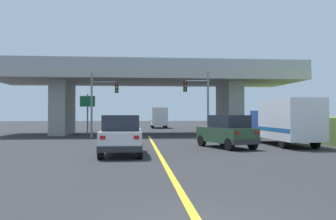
{
  "coord_description": "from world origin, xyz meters",
  "views": [
    {
      "loc": [
        -1.16,
        -6.07,
        2.04
      ],
      "look_at": [
        1.15,
        20.15,
        2.39
      ],
      "focal_mm": 38.08,
      "sensor_mm": 36.0,
      "label": 1
    }
  ],
  "objects_px": {
    "suv_lead": "(122,135)",
    "traffic_signal_nearside": "(200,97)",
    "semi_truck_distant": "(159,117)",
    "highway_sign": "(88,106)",
    "traffic_signal_farside": "(100,98)",
    "box_truck": "(285,121)",
    "suv_crossing": "(227,132)"
  },
  "relations": [
    {
      "from": "traffic_signal_farside",
      "to": "semi_truck_distant",
      "type": "height_order",
      "value": "traffic_signal_farside"
    },
    {
      "from": "traffic_signal_nearside",
      "to": "traffic_signal_farside",
      "type": "relative_size",
      "value": 1.03
    },
    {
      "from": "suv_crossing",
      "to": "box_truck",
      "type": "xyz_separation_m",
      "value": [
        4.34,
        1.49,
        0.6
      ]
    },
    {
      "from": "box_truck",
      "to": "traffic_signal_farside",
      "type": "relative_size",
      "value": 1.28
    },
    {
      "from": "traffic_signal_farside",
      "to": "semi_truck_distant",
      "type": "distance_m",
      "value": 23.95
    },
    {
      "from": "suv_crossing",
      "to": "semi_truck_distant",
      "type": "height_order",
      "value": "semi_truck_distant"
    },
    {
      "from": "suv_lead",
      "to": "highway_sign",
      "type": "relative_size",
      "value": 1.16
    },
    {
      "from": "suv_lead",
      "to": "semi_truck_distant",
      "type": "xyz_separation_m",
      "value": [
        4.16,
        36.77,
        0.61
      ]
    },
    {
      "from": "semi_truck_distant",
      "to": "traffic_signal_nearside",
      "type": "bearing_deg",
      "value": -84.74
    },
    {
      "from": "suv_crossing",
      "to": "semi_truck_distant",
      "type": "distance_m",
      "value": 33.57
    },
    {
      "from": "traffic_signal_farside",
      "to": "highway_sign",
      "type": "xyz_separation_m",
      "value": [
        -1.53,
        2.98,
        -0.64
      ]
    },
    {
      "from": "suv_crossing",
      "to": "traffic_signal_nearside",
      "type": "height_order",
      "value": "traffic_signal_nearside"
    },
    {
      "from": "traffic_signal_nearside",
      "to": "highway_sign",
      "type": "relative_size",
      "value": 1.47
    },
    {
      "from": "traffic_signal_farside",
      "to": "semi_truck_distant",
      "type": "xyz_separation_m",
      "value": [
        6.62,
        22.93,
        -1.94
      ]
    },
    {
      "from": "traffic_signal_nearside",
      "to": "semi_truck_distant",
      "type": "relative_size",
      "value": 0.86
    },
    {
      "from": "semi_truck_distant",
      "to": "suv_crossing",
      "type": "bearing_deg",
      "value": -86.4
    },
    {
      "from": "highway_sign",
      "to": "semi_truck_distant",
      "type": "distance_m",
      "value": 21.59
    },
    {
      "from": "suv_crossing",
      "to": "traffic_signal_farside",
      "type": "xyz_separation_m",
      "value": [
        -8.73,
        10.56,
        2.55
      ]
    },
    {
      "from": "traffic_signal_nearside",
      "to": "traffic_signal_farside",
      "type": "height_order",
      "value": "traffic_signal_nearside"
    },
    {
      "from": "semi_truck_distant",
      "to": "box_truck",
      "type": "bearing_deg",
      "value": -78.62
    },
    {
      "from": "suv_lead",
      "to": "traffic_signal_farside",
      "type": "bearing_deg",
      "value": 100.08
    },
    {
      "from": "box_truck",
      "to": "traffic_signal_farside",
      "type": "distance_m",
      "value": 16.03
    },
    {
      "from": "box_truck",
      "to": "traffic_signal_nearside",
      "type": "bearing_deg",
      "value": 117.52
    },
    {
      "from": "semi_truck_distant",
      "to": "highway_sign",
      "type": "bearing_deg",
      "value": -112.22
    },
    {
      "from": "box_truck",
      "to": "semi_truck_distant",
      "type": "distance_m",
      "value": 32.64
    },
    {
      "from": "traffic_signal_nearside",
      "to": "highway_sign",
      "type": "bearing_deg",
      "value": 159.38
    },
    {
      "from": "suv_lead",
      "to": "traffic_signal_nearside",
      "type": "distance_m",
      "value": 14.64
    },
    {
      "from": "traffic_signal_nearside",
      "to": "highway_sign",
      "type": "xyz_separation_m",
      "value": [
        -10.35,
        3.89,
        -0.7
      ]
    },
    {
      "from": "suv_crossing",
      "to": "highway_sign",
      "type": "height_order",
      "value": "highway_sign"
    },
    {
      "from": "box_truck",
      "to": "traffic_signal_farside",
      "type": "xyz_separation_m",
      "value": [
        -13.07,
        9.07,
        1.96
      ]
    },
    {
      "from": "suv_lead",
      "to": "highway_sign",
      "type": "distance_m",
      "value": 17.39
    },
    {
      "from": "suv_lead",
      "to": "traffic_signal_nearside",
      "type": "height_order",
      "value": "traffic_signal_nearside"
    }
  ]
}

